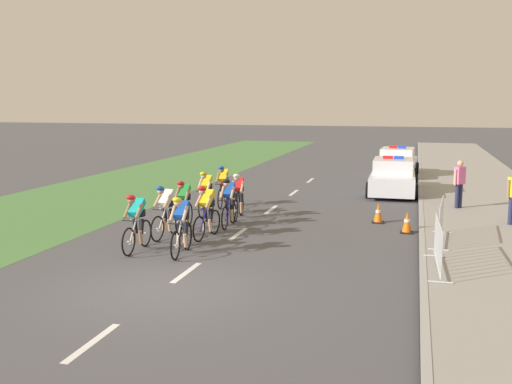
{
  "coord_description": "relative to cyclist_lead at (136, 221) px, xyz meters",
  "views": [
    {
      "loc": [
        4.88,
        -10.66,
        3.84
      ],
      "look_at": [
        0.26,
        6.19,
        1.1
      ],
      "focal_mm": 40.91,
      "sensor_mm": 36.0,
      "label": 1
    }
  ],
  "objects": [
    {
      "name": "ground_plane",
      "position": [
        1.93,
        -2.61,
        -0.79
      ],
      "size": [
        160.0,
        160.0,
        0.0
      ],
      "primitive_type": "plane",
      "color": "#4C4C51"
    },
    {
      "name": "sidewalk_slab",
      "position": [
        9.48,
        11.39,
        -0.73
      ],
      "size": [
        4.94,
        60.0,
        0.12
      ],
      "primitive_type": "cube",
      "color": "gray",
      "rests_on": "ground"
    },
    {
      "name": "kerb_edge",
      "position": [
        7.09,
        11.39,
        -0.72
      ],
      "size": [
        0.16,
        60.0,
        0.13
      ],
      "primitive_type": "cube",
      "color": "#9E9E99",
      "rests_on": "ground"
    },
    {
      "name": "grass_verge",
      "position": [
        -5.84,
        11.39,
        -0.78
      ],
      "size": [
        7.0,
        60.0,
        0.01
      ],
      "primitive_type": "cube",
      "color": "#4C7F42",
      "rests_on": "ground"
    },
    {
      "name": "lane_markings_centre",
      "position": [
        1.93,
        4.58,
        -0.78
      ],
      "size": [
        0.14,
        21.6,
        0.01
      ],
      "color": "white",
      "rests_on": "ground"
    },
    {
      "name": "cyclist_lead",
      "position": [
        0.0,
        0.0,
        0.0
      ],
      "size": [
        0.42,
        1.72,
        1.56
      ],
      "color": "black",
      "rests_on": "ground"
    },
    {
      "name": "cyclist_second",
      "position": [
        1.24,
        -0.04,
        0.0
      ],
      "size": [
        0.44,
        1.72,
        1.56
      ],
      "color": "black",
      "rests_on": "ground"
    },
    {
      "name": "cyclist_third",
      "position": [
        0.11,
        1.56,
        0.0
      ],
      "size": [
        0.45,
        1.72,
        1.56
      ],
      "color": "black",
      "rests_on": "ground"
    },
    {
      "name": "cyclist_fourth",
      "position": [
        1.23,
        1.85,
        0.0
      ],
      "size": [
        0.45,
        1.72,
        1.56
      ],
      "color": "black",
      "rests_on": "ground"
    },
    {
      "name": "cyclist_fifth",
      "position": [
        0.2,
        2.69,
        0.0
      ],
      "size": [
        0.45,
        1.72,
        1.56
      ],
      "color": "black",
      "rests_on": "ground"
    },
    {
      "name": "cyclist_sixth",
      "position": [
        1.36,
        3.46,
        0.0
      ],
      "size": [
        0.43,
        1.72,
        1.56
      ],
      "color": "black",
      "rests_on": "ground"
    },
    {
      "name": "cyclist_seventh",
      "position": [
        0.09,
        4.92,
        0.0
      ],
      "size": [
        0.43,
        1.72,
        1.56
      ],
      "color": "black",
      "rests_on": "ground"
    },
    {
      "name": "cyclist_eighth",
      "position": [
        1.28,
        4.71,
        0.0
      ],
      "size": [
        0.45,
        1.72,
        1.56
      ],
      "color": "black",
      "rests_on": "ground"
    },
    {
      "name": "cyclist_ninth",
      "position": [
        0.1,
        6.7,
        0.0
      ],
      "size": [
        0.45,
        1.72,
        1.56
      ],
      "color": "black",
      "rests_on": "ground"
    },
    {
      "name": "police_car_nearest",
      "position": [
        5.96,
        11.39,
        -0.11
      ],
      "size": [
        2.05,
        4.43,
        1.59
      ],
      "color": "silver",
      "rests_on": "ground"
    },
    {
      "name": "police_car_second",
      "position": [
        5.96,
        17.03,
        -0.11
      ],
      "size": [
        2.16,
        4.48,
        1.59
      ],
      "color": "white",
      "rests_on": "ground"
    },
    {
      "name": "crowd_barrier_front",
      "position": [
        7.39,
        -0.05,
        -0.14
      ],
      "size": [
        0.56,
        2.32,
        1.07
      ],
      "color": "#B7BABF",
      "rests_on": "sidewalk_slab"
    },
    {
      "name": "crowd_barrier_middle",
      "position": [
        7.56,
        2.71,
        -0.14
      ],
      "size": [
        0.67,
        2.32,
        1.07
      ],
      "color": "#B7BABF",
      "rests_on": "sidewalk_slab"
    },
    {
      "name": "traffic_cone_near",
      "position": [
        6.67,
        4.02,
        -0.48
      ],
      "size": [
        0.36,
        0.36,
        0.64
      ],
      "color": "black",
      "rests_on": "ground"
    },
    {
      "name": "traffic_cone_mid",
      "position": [
        5.76,
        5.27,
        -0.48
      ],
      "size": [
        0.36,
        0.36,
        0.64
      ],
      "color": "black",
      "rests_on": "ground"
    },
    {
      "name": "spectator_middle",
      "position": [
        8.35,
        8.02,
        0.3
      ],
      "size": [
        0.42,
        0.43,
        1.68
      ],
      "color": "#23284C",
      "rests_on": "sidewalk_slab"
    }
  ]
}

